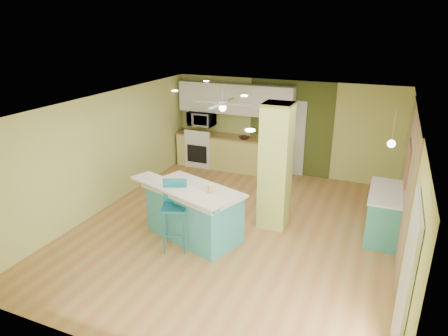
% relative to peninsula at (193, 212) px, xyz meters
% --- Properties ---
extents(floor, '(6.00, 7.00, 0.01)m').
position_rel_peninsula_xyz_m(floor, '(0.62, 0.56, -0.53)').
color(floor, '#A66E3A').
rests_on(floor, ground).
extents(ceiling, '(6.00, 7.00, 0.01)m').
position_rel_peninsula_xyz_m(ceiling, '(0.62, 0.56, 1.98)').
color(ceiling, white).
rests_on(ceiling, wall_back).
extents(wall_back, '(6.00, 0.01, 2.50)m').
position_rel_peninsula_xyz_m(wall_back, '(0.62, 4.06, 0.73)').
color(wall_back, '#C0C368').
rests_on(wall_back, floor).
extents(wall_front, '(6.00, 0.01, 2.50)m').
position_rel_peninsula_xyz_m(wall_front, '(0.62, -2.95, 0.73)').
color(wall_front, '#C0C368').
rests_on(wall_front, floor).
extents(wall_left, '(0.01, 7.00, 2.50)m').
position_rel_peninsula_xyz_m(wall_left, '(-2.38, 0.56, 0.73)').
color(wall_left, '#C0C368').
rests_on(wall_left, floor).
extents(wall_right, '(0.01, 7.00, 2.50)m').
position_rel_peninsula_xyz_m(wall_right, '(3.63, 0.56, 0.73)').
color(wall_right, '#C0C368').
rests_on(wall_right, floor).
extents(wood_panel, '(0.02, 3.40, 2.50)m').
position_rel_peninsula_xyz_m(wood_panel, '(3.61, 1.16, 0.73)').
color(wood_panel, '#83684A').
rests_on(wood_panel, floor).
extents(olive_accent, '(2.20, 0.02, 2.50)m').
position_rel_peninsula_xyz_m(olive_accent, '(0.82, 4.05, 0.73)').
color(olive_accent, '#455020').
rests_on(olive_accent, floor).
extents(interior_door, '(0.82, 0.05, 2.00)m').
position_rel_peninsula_xyz_m(interior_door, '(0.82, 4.02, 0.48)').
color(interior_door, silver).
rests_on(interior_door, floor).
extents(french_door, '(0.04, 1.08, 2.10)m').
position_rel_peninsula_xyz_m(french_door, '(3.59, -1.74, 0.53)').
color(french_door, silver).
rests_on(french_door, floor).
extents(column, '(0.55, 0.55, 2.50)m').
position_rel_peninsula_xyz_m(column, '(1.27, 1.06, 0.73)').
color(column, '#B2C059').
rests_on(column, floor).
extents(kitchen_run, '(3.25, 0.63, 0.94)m').
position_rel_peninsula_xyz_m(kitchen_run, '(-0.68, 3.76, -0.05)').
color(kitchen_run, '#DACE72').
rests_on(kitchen_run, floor).
extents(stove, '(0.76, 0.66, 1.08)m').
position_rel_peninsula_xyz_m(stove, '(-1.63, 3.75, -0.06)').
color(stove, white).
rests_on(stove, floor).
extents(upper_cabinets, '(3.20, 0.34, 0.80)m').
position_rel_peninsula_xyz_m(upper_cabinets, '(-0.68, 3.88, 1.43)').
color(upper_cabinets, white).
rests_on(upper_cabinets, wall_back).
extents(microwave, '(0.70, 0.48, 0.39)m').
position_rel_peninsula_xyz_m(microwave, '(-1.63, 3.76, 0.83)').
color(microwave, silver).
rests_on(microwave, wall_back).
extents(ceiling_fan, '(1.41, 1.41, 0.61)m').
position_rel_peninsula_xyz_m(ceiling_fan, '(-0.48, 2.56, 1.56)').
color(ceiling_fan, silver).
rests_on(ceiling_fan, ceiling).
extents(pendant_lamp, '(0.14, 0.14, 0.69)m').
position_rel_peninsula_xyz_m(pendant_lamp, '(3.27, 1.31, 1.36)').
color(pendant_lamp, silver).
rests_on(pendant_lamp, ceiling).
extents(wall_decor, '(0.03, 0.90, 0.70)m').
position_rel_peninsula_xyz_m(wall_decor, '(3.59, 1.36, 1.03)').
color(wall_decor, brown).
rests_on(wall_decor, wood_panel).
extents(peninsula, '(2.24, 1.71, 1.13)m').
position_rel_peninsula_xyz_m(peninsula, '(0.00, 0.00, 0.00)').
color(peninsula, teal).
rests_on(peninsula, floor).
extents(bar_stool, '(0.55, 0.55, 1.29)m').
position_rel_peninsula_xyz_m(bar_stool, '(-0.13, -0.44, 0.34)').
color(bar_stool, '#1E7087').
rests_on(bar_stool, floor).
extents(side_counter, '(0.60, 1.42, 0.91)m').
position_rel_peninsula_xyz_m(side_counter, '(3.32, 1.48, -0.06)').
color(side_counter, teal).
rests_on(side_counter, floor).
extents(fruit_bowl, '(0.35, 0.35, 0.07)m').
position_rel_peninsula_xyz_m(fruit_bowl, '(-0.32, 3.66, 0.45)').
color(fruit_bowl, '#341D15').
rests_on(fruit_bowl, kitchen_run).
extents(canister, '(0.14, 0.14, 0.17)m').
position_rel_peninsula_xyz_m(canister, '(0.39, -0.00, 0.54)').
color(canister, gold).
rests_on(canister, peninsula).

